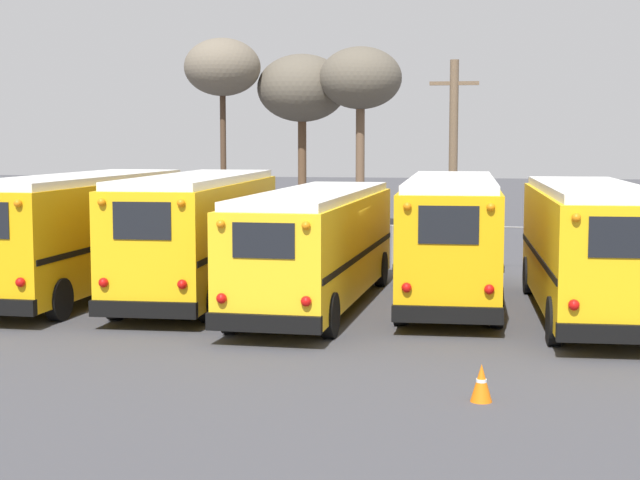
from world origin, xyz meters
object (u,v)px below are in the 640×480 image
object	(u,v)px
school_bus_0	(81,230)
school_bus_4	(589,245)
school_bus_1	(198,232)
school_bus_2	(316,243)
utility_pole	(453,154)
bare_tree_1	(302,89)
bare_tree_2	(222,68)
traffic_cone	(481,383)
bare_tree_0	(360,80)
school_bus_3	(451,234)

from	to	relation	value
school_bus_0	school_bus_4	size ratio (longest dim) A/B	1.07
school_bus_4	school_bus_1	bearing A→B (deg)	173.55
school_bus_2	utility_pole	world-z (taller)	utility_pole
school_bus_0	bare_tree_1	world-z (taller)	bare_tree_1
utility_pole	bare_tree_2	world-z (taller)	bare_tree_2
school_bus_2	traffic_cone	size ratio (longest dim) A/B	16.65
school_bus_4	utility_pole	distance (m)	13.26
school_bus_1	bare_tree_1	bearing A→B (deg)	92.85
school_bus_2	bare_tree_1	xyz separation A→B (m)	(-4.34, 20.93, 4.90)
bare_tree_1	traffic_cone	world-z (taller)	bare_tree_1
school_bus_1	traffic_cone	size ratio (longest dim) A/B	15.25
bare_tree_2	traffic_cone	size ratio (longest dim) A/B	14.06
utility_pole	bare_tree_0	xyz separation A→B (m)	(-4.44, 7.56, 3.17)
school_bus_0	bare_tree_2	size ratio (longest dim) A/B	1.17
school_bus_3	bare_tree_1	world-z (taller)	bare_tree_1
school_bus_4	utility_pole	bearing A→B (deg)	106.28
utility_pole	bare_tree_2	distance (m)	13.50
school_bus_3	bare_tree_0	xyz separation A→B (m)	(-4.79, 18.34, 5.10)
school_bus_3	school_bus_4	bearing A→B (deg)	-28.54
school_bus_3	traffic_cone	world-z (taller)	school_bus_3
school_bus_2	bare_tree_2	world-z (taller)	bare_tree_2
school_bus_4	bare_tree_2	size ratio (longest dim) A/B	1.10
traffic_cone	bare_tree_1	bearing A→B (deg)	106.23
bare_tree_2	school_bus_3	bearing A→B (deg)	-58.40
school_bus_1	school_bus_0	bearing A→B (deg)	179.70
school_bus_3	bare_tree_2	distance (m)	21.92
school_bus_3	school_bus_2	bearing A→B (deg)	-156.06
school_bus_3	bare_tree_1	xyz separation A→B (m)	(-7.67, 19.45, 4.76)
school_bus_2	bare_tree_0	size ratio (longest dim) A/B	1.25
school_bus_3	school_bus_4	xyz separation A→B (m)	(3.33, -1.81, -0.02)
bare_tree_1	traffic_cone	distance (m)	31.21
bare_tree_0	bare_tree_1	bearing A→B (deg)	158.97
bare_tree_0	traffic_cone	distance (m)	29.55
school_bus_3	bare_tree_1	bearing A→B (deg)	111.52
school_bus_1	traffic_cone	distance (m)	12.01
bare_tree_1	school_bus_0	bearing A→B (deg)	-96.61
school_bus_0	utility_pole	size ratio (longest dim) A/B	1.45
school_bus_3	school_bus_4	size ratio (longest dim) A/B	1.03
school_bus_0	school_bus_3	size ratio (longest dim) A/B	1.03
school_bus_0	traffic_cone	bearing A→B (deg)	-40.38
school_bus_3	bare_tree_0	world-z (taller)	bare_tree_0
school_bus_1	bare_tree_2	world-z (taller)	bare_tree_2
traffic_cone	school_bus_3	bearing A→B (deg)	95.08
school_bus_0	bare_tree_1	bearing A→B (deg)	83.39
school_bus_0	school_bus_4	bearing A→B (deg)	-4.92
bare_tree_0	bare_tree_1	xyz separation A→B (m)	(-2.88, 1.11, -0.33)
school_bus_2	bare_tree_1	world-z (taller)	bare_tree_1
school_bus_0	bare_tree_1	size ratio (longest dim) A/B	1.26
bare_tree_0	bare_tree_2	size ratio (longest dim) A/B	0.95
school_bus_0	school_bus_1	xyz separation A→B (m)	(3.33, -0.02, -0.00)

